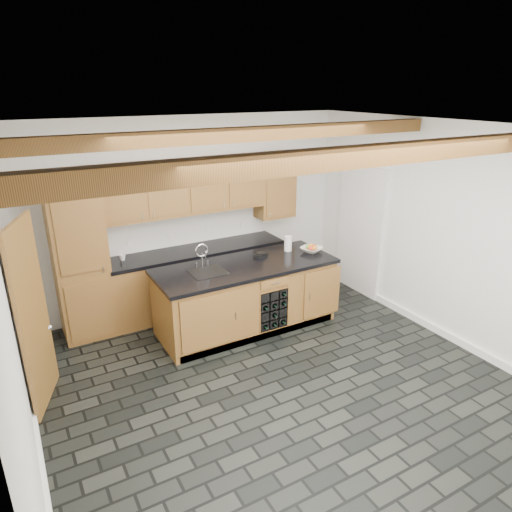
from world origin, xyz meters
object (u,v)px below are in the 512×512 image
Objects in this scene: island at (247,296)px; kitchen_scale at (261,255)px; fruit_bowl at (311,250)px; paper_towel at (288,244)px.

island is 11.55× the size of kitchen_scale.
kitchen_scale reaches higher than island.
fruit_bowl is at bearing -33.87° from kitchen_scale.
island is at bearing -166.07° from paper_towel.
kitchen_scale is at bearing 165.39° from fruit_bowl.
island is 11.35× the size of paper_towel.
fruit_bowl is 1.33× the size of paper_towel.
kitchen_scale is 0.76m from fruit_bowl.
kitchen_scale is 0.48m from paper_towel.
kitchen_scale is at bearing -177.52° from paper_towel.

